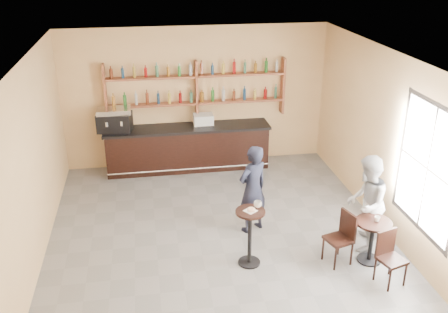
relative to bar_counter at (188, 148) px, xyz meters
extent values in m
plane|color=slate|center=(0.26, -3.15, -0.51)|extent=(7.00, 7.00, 0.00)
plane|color=white|center=(0.26, -3.15, 2.69)|extent=(7.00, 7.00, 0.00)
plane|color=#E1B780|center=(0.26, 0.35, 1.09)|extent=(7.00, 0.00, 7.00)
plane|color=#E1B780|center=(0.26, -6.65, 1.09)|extent=(7.00, 0.00, 7.00)
plane|color=#E1B780|center=(-2.74, -3.15, 1.09)|extent=(0.00, 7.00, 7.00)
plane|color=#E1B780|center=(3.26, -3.15, 1.09)|extent=(0.00, 7.00, 7.00)
plane|color=white|center=(3.25, -4.35, 1.19)|extent=(0.00, 2.00, 2.00)
cube|color=white|center=(0.61, -3.92, 0.47)|extent=(0.24, 0.24, 0.00)
torus|color=#D27E4C|center=(0.62, -3.93, 0.50)|extent=(0.15, 0.15, 0.05)
imported|color=white|center=(0.75, -3.82, 0.52)|extent=(0.16, 0.16, 0.10)
imported|color=black|center=(0.88, -2.90, 0.32)|extent=(0.71, 0.63, 1.65)
imported|color=white|center=(2.63, -4.18, 0.28)|extent=(0.10, 0.10, 0.08)
imported|color=#949499|center=(2.63, -3.75, 0.33)|extent=(0.96, 1.02, 1.68)
camera|label=1|loc=(-0.92, -10.60, 4.35)|focal=40.00mm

